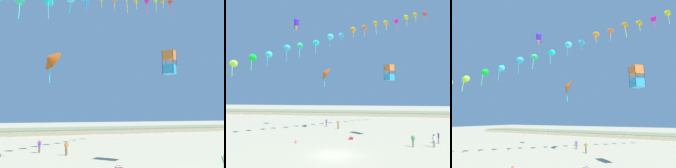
# 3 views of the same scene
# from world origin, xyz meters

# --- Properties ---
(dune_ridge) EXTENTS (120.00, 12.66, 1.20)m
(dune_ridge) POSITION_xyz_m (0.00, 48.84, 0.60)
(dune_ridge) COLOR tan
(dune_ridge) RESTS_ON ground
(person_mid_center) EXTENTS (0.55, 0.33, 1.64)m
(person_mid_center) POSITION_xyz_m (-5.49, 20.01, 0.95)
(person_mid_center) COLOR #726656
(person_mid_center) RESTS_ON ground
(person_far_left) EXTENTS (0.57, 0.29, 1.66)m
(person_far_left) POSITION_xyz_m (-2.46, 17.16, 0.96)
(person_far_left) COLOR #726656
(person_far_left) RESTS_ON ground
(kite_banner_string) EXTENTS (37.25, 22.80, 25.18)m
(kite_banner_string) POSITION_xyz_m (-2.09, 12.28, 17.25)
(kite_banner_string) COLOR #C87F0C
(large_kite_low_lead) EXTENTS (2.83, 3.09, 3.98)m
(large_kite_low_lead) POSITION_xyz_m (-4.71, 14.90, 10.96)
(large_kite_low_lead) COLOR #CF5512
(large_kite_mid_trail) EXTENTS (1.37, 1.64, 2.36)m
(large_kite_mid_trail) POSITION_xyz_m (-9.91, 13.49, 20.31)
(large_kite_mid_trail) COLOR #4B23F0
(large_kite_high_solo) EXTENTS (1.61, 1.61, 2.39)m
(large_kite_high_solo) POSITION_xyz_m (6.81, 9.13, 10.05)
(large_kite_high_solo) COLOR #2C9FD7
(beach_ball) EXTENTS (0.36, 0.36, 0.36)m
(beach_ball) POSITION_xyz_m (-6.31, 4.66, 0.18)
(beach_ball) COLOR red
(beach_ball) RESTS_ON ground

